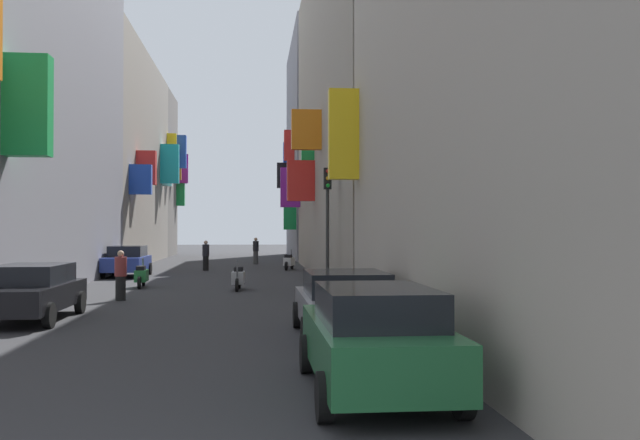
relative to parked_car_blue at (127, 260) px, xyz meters
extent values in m
plane|color=#2D2D30|center=(4.08, 0.13, -0.77)|extent=(140.00, 140.00, 0.00)
cube|color=green|center=(-0.29, -13.77, 4.98)|extent=(1.26, 0.59, 2.86)
cube|color=gray|center=(-3.92, 13.43, 6.22)|extent=(6.00, 19.27, 13.98)
cube|color=blue|center=(-0.30, 5.73, 4.31)|extent=(1.23, 0.50, 1.69)
cube|color=#19B2BF|center=(-0.24, 18.59, 6.42)|extent=(1.37, 0.54, 2.93)
cube|color=red|center=(-0.35, 8.11, 5.18)|extent=(1.14, 0.63, 2.03)
cube|color=white|center=(-0.55, 19.57, 6.38)|extent=(0.75, 0.45, 3.14)
cube|color=yellow|center=(-0.55, 22.42, 7.65)|extent=(0.75, 0.40, 3.17)
cube|color=slate|center=(-3.92, 26.60, 6.20)|extent=(6.00, 7.07, 13.94)
cube|color=orange|center=(-0.52, 25.69, 6.73)|extent=(0.80, 0.37, 2.02)
cube|color=blue|center=(-0.22, 23.80, 7.92)|extent=(1.40, 0.60, 2.71)
cube|color=purple|center=(-0.40, 29.16, 7.00)|extent=(1.05, 0.43, 2.59)
cube|color=purple|center=(-0.45, 29.45, 6.80)|extent=(0.95, 0.59, 2.24)
cube|color=green|center=(-0.56, 29.45, 4.93)|extent=(0.72, 0.54, 2.57)
cube|color=yellow|center=(8.65, -14.14, 4.24)|extent=(0.87, 0.39, 2.61)
cube|color=#9E9384|center=(12.08, -0.17, 7.76)|extent=(6.00, 25.75, 17.06)
cube|color=red|center=(8.39, 0.28, 3.91)|extent=(1.38, 0.41, 2.02)
cube|color=green|center=(8.76, 0.67, 5.51)|extent=(0.64, 0.55, 2.83)
cube|color=purple|center=(8.44, 11.25, 4.25)|extent=(1.29, 0.51, 2.59)
cube|color=orange|center=(8.40, -3.12, 5.96)|extent=(1.35, 0.40, 1.79)
cube|color=black|center=(8.54, 5.83, 4.17)|extent=(1.08, 0.41, 1.45)
cube|color=gray|center=(12.08, 22.17, 8.05)|extent=(6.00, 15.93, 17.65)
cube|color=black|center=(8.47, 20.43, 5.76)|extent=(1.22, 0.46, 2.00)
cube|color=blue|center=(8.74, 21.18, 7.47)|extent=(0.69, 0.62, 1.97)
cube|color=red|center=(8.70, 17.82, 7.82)|extent=(0.77, 0.59, 2.28)
cube|color=blue|center=(8.76, 20.84, 6.24)|extent=(0.63, 0.54, 3.15)
cube|color=green|center=(8.63, 15.33, 2.55)|extent=(0.90, 0.38, 2.14)
cube|color=navy|center=(0.00, -0.05, -0.14)|extent=(1.75, 3.93, 0.66)
cube|color=black|center=(0.00, 0.14, 0.44)|extent=(1.54, 2.20, 0.52)
cylinder|color=black|center=(0.88, -1.35, -0.47)|extent=(0.18, 0.60, 0.60)
cylinder|color=black|center=(-0.88, -1.35, -0.47)|extent=(0.18, 0.60, 0.60)
cylinder|color=black|center=(0.88, 1.24, -0.47)|extent=(0.18, 0.60, 0.60)
cylinder|color=black|center=(-0.88, 1.24, -0.47)|extent=(0.18, 0.60, 0.60)
cube|color=slate|center=(7.98, -19.39, -0.18)|extent=(1.83, 4.11, 0.59)
cube|color=black|center=(7.98, -19.59, 0.37)|extent=(1.61, 2.30, 0.49)
cylinder|color=black|center=(7.07, -18.03, -0.47)|extent=(0.18, 0.60, 0.60)
cylinder|color=black|center=(8.89, -18.03, -0.47)|extent=(0.18, 0.60, 0.60)
cylinder|color=black|center=(7.07, -20.75, -0.47)|extent=(0.18, 0.60, 0.60)
cylinder|color=black|center=(8.89, -20.75, -0.47)|extent=(0.18, 0.60, 0.60)
cube|color=#236638|center=(7.73, -24.40, -0.13)|extent=(1.66, 4.27, 0.70)
cube|color=black|center=(7.73, -24.61, 0.46)|extent=(1.46, 2.39, 0.48)
cylinder|color=black|center=(6.90, -22.99, -0.47)|extent=(0.18, 0.60, 0.60)
cylinder|color=black|center=(8.56, -22.99, -0.47)|extent=(0.18, 0.60, 0.60)
cylinder|color=black|center=(6.90, -25.81, -0.47)|extent=(0.18, 0.60, 0.60)
cylinder|color=black|center=(8.56, -25.81, -0.47)|extent=(0.18, 0.60, 0.60)
cube|color=black|center=(0.52, -16.16, -0.17)|extent=(1.78, 4.30, 0.60)
cube|color=black|center=(0.52, -15.95, 0.37)|extent=(1.57, 2.41, 0.48)
cylinder|color=black|center=(1.41, -17.58, -0.47)|extent=(0.18, 0.60, 0.60)
cylinder|color=black|center=(1.41, -14.74, -0.47)|extent=(0.18, 0.60, 0.60)
cylinder|color=black|center=(-0.37, -14.74, -0.47)|extent=(0.18, 0.60, 0.60)
cube|color=#287F3D|center=(1.71, -6.47, -0.31)|extent=(0.49, 1.18, 0.45)
cube|color=black|center=(1.72, -6.69, 0.00)|extent=(0.35, 0.57, 0.16)
cylinder|color=#4C4C51|center=(1.68, -5.90, 0.02)|extent=(0.07, 0.28, 0.68)
cylinder|color=black|center=(1.68, -5.75, -0.53)|extent=(0.12, 0.48, 0.48)
cylinder|color=black|center=(1.74, -7.20, -0.53)|extent=(0.12, 0.48, 0.48)
cube|color=silver|center=(8.05, 4.93, -0.31)|extent=(0.74, 1.24, 0.45)
cube|color=black|center=(7.99, 4.72, 0.00)|extent=(0.46, 0.63, 0.16)
cylinder|color=#4C4C51|center=(8.21, 5.48, 0.02)|extent=(0.13, 0.28, 0.68)
cylinder|color=black|center=(8.24, 5.62, -0.53)|extent=(0.23, 0.49, 0.48)
cylinder|color=black|center=(7.85, 4.23, -0.53)|extent=(0.23, 0.49, 0.48)
cube|color=#ADADB2|center=(5.49, -7.96, -0.31)|extent=(0.48, 1.08, 0.45)
cube|color=black|center=(5.49, -7.76, 0.00)|extent=(0.34, 0.57, 0.16)
cylinder|color=#4C4C51|center=(5.46, -8.49, 0.02)|extent=(0.07, 0.28, 0.68)
cylinder|color=black|center=(5.46, -8.62, -0.53)|extent=(0.12, 0.48, 0.48)
cylinder|color=black|center=(5.51, -7.30, -0.53)|extent=(0.12, 0.48, 0.48)
cylinder|color=black|center=(3.43, 4.50, -0.37)|extent=(0.42, 0.42, 0.80)
cylinder|color=black|center=(3.43, 4.50, 0.35)|extent=(0.50, 0.50, 0.64)
sphere|color=tan|center=(3.43, 4.50, 0.77)|extent=(0.22, 0.22, 0.22)
cylinder|color=#3E3E3E|center=(6.19, 11.33, -0.35)|extent=(0.43, 0.43, 0.84)
cylinder|color=black|center=(6.19, 11.33, 0.40)|extent=(0.51, 0.51, 0.67)
sphere|color=tan|center=(6.19, 11.33, 0.85)|extent=(0.23, 0.23, 0.23)
cylinder|color=black|center=(1.85, -11.41, -0.39)|extent=(0.45, 0.45, 0.77)
cylinder|color=maroon|center=(1.85, -11.41, 0.31)|extent=(0.53, 0.53, 0.61)
sphere|color=tan|center=(1.85, -11.41, 0.72)|extent=(0.21, 0.21, 0.21)
cylinder|color=#2D2D2D|center=(8.64, -9.87, 1.06)|extent=(0.12, 0.12, 3.67)
cube|color=black|center=(8.64, -9.87, 3.27)|extent=(0.26, 0.26, 0.75)
sphere|color=red|center=(8.64, -10.01, 3.52)|extent=(0.14, 0.14, 0.14)
sphere|color=orange|center=(8.64, -10.01, 3.27)|extent=(0.14, 0.14, 0.14)
sphere|color=green|center=(8.64, -10.01, 3.02)|extent=(0.14, 0.14, 0.14)
camera|label=1|loc=(6.08, -33.83, 1.48)|focal=38.65mm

